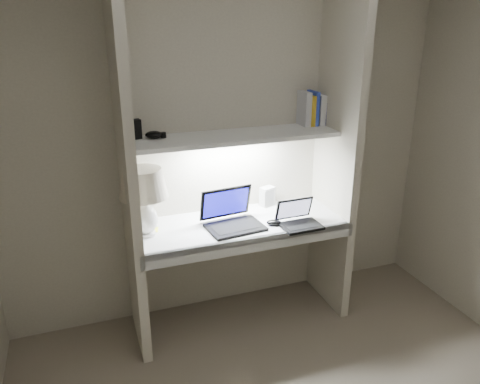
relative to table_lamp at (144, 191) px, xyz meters
name	(u,v)px	position (x,y,z in m)	size (l,w,h in m)	color
back_wall	(227,145)	(0.64, 0.27, 0.18)	(3.20, 0.01, 2.50)	beige
alcove_panel_left	(127,166)	(-0.09, -0.01, 0.18)	(0.06, 0.55, 2.50)	beige
alcove_panel_right	(337,145)	(1.37, -0.01, 0.18)	(0.06, 0.55, 2.50)	beige
desk	(240,224)	(0.64, -0.01, -0.32)	(1.40, 0.55, 0.04)	white
desk_apron	(254,244)	(0.64, -0.27, -0.35)	(1.46, 0.03, 0.10)	silver
shelf	(235,137)	(0.64, 0.09, 0.28)	(1.40, 0.36, 0.03)	silver
strip_light	(235,140)	(0.64, 0.09, 0.25)	(0.60, 0.04, 0.01)	white
table_lamp	(144,191)	(0.00, 0.00, 0.00)	(0.31, 0.31, 0.45)	white
laptop_main	(232,218)	(0.57, -0.04, -0.25)	(0.40, 0.35, 0.25)	black
laptop_netbook	(299,220)	(1.00, -0.19, -0.26)	(0.27, 0.24, 0.17)	black
speaker	(267,196)	(0.93, 0.21, -0.23)	(0.10, 0.07, 0.14)	silver
mouse	(274,222)	(0.84, -0.13, -0.29)	(0.10, 0.06, 0.04)	black
cable_coil	(220,225)	(0.49, -0.02, -0.30)	(0.10, 0.10, 0.01)	black
sticky_note	(152,230)	(0.04, 0.07, -0.30)	(0.08, 0.08, 0.00)	#FEFF35
book_row	(315,109)	(1.29, 0.20, 0.40)	(0.23, 0.16, 0.24)	white
shelf_box	(135,129)	(0.00, 0.19, 0.35)	(0.07, 0.05, 0.13)	black
shelf_gadget	(154,135)	(0.11, 0.16, 0.32)	(0.11, 0.08, 0.05)	black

